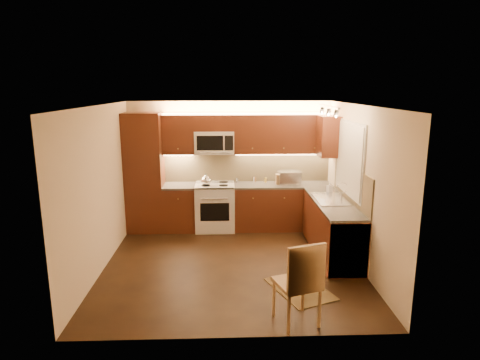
{
  "coord_description": "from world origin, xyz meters",
  "views": [
    {
      "loc": [
        -0.1,
        -6.14,
        2.76
      ],
      "look_at": [
        0.15,
        0.55,
        1.25
      ],
      "focal_mm": 30.81,
      "sensor_mm": 36.0,
      "label": 1
    }
  ],
  "objects_px": {
    "toaster_oven": "(289,178)",
    "knife_block": "(278,179)",
    "sink": "(331,195)",
    "microwave": "(214,142)",
    "stove": "(215,207)",
    "kettle": "(206,179)",
    "soap_bottle": "(330,188)",
    "dining_chair": "(297,281)"
  },
  "relations": [
    {
      "from": "kettle",
      "to": "knife_block",
      "type": "height_order",
      "value": "kettle"
    },
    {
      "from": "microwave",
      "to": "soap_bottle",
      "type": "distance_m",
      "value": 2.35
    },
    {
      "from": "soap_bottle",
      "to": "dining_chair",
      "type": "bearing_deg",
      "value": -135.21
    },
    {
      "from": "knife_block",
      "to": "dining_chair",
      "type": "xyz_separation_m",
      "value": [
        -0.21,
        -3.41,
        -0.47
      ]
    },
    {
      "from": "toaster_oven",
      "to": "soap_bottle",
      "type": "distance_m",
      "value": 0.94
    },
    {
      "from": "kettle",
      "to": "soap_bottle",
      "type": "xyz_separation_m",
      "value": [
        2.25,
        -0.54,
        -0.05
      ]
    },
    {
      "from": "kettle",
      "to": "toaster_oven",
      "type": "relative_size",
      "value": 0.56
    },
    {
      "from": "microwave",
      "to": "knife_block",
      "type": "bearing_deg",
      "value": -4.76
    },
    {
      "from": "stove",
      "to": "soap_bottle",
      "type": "height_order",
      "value": "soap_bottle"
    },
    {
      "from": "microwave",
      "to": "dining_chair",
      "type": "distance_m",
      "value": 3.85
    },
    {
      "from": "sink",
      "to": "soap_bottle",
      "type": "height_order",
      "value": "soap_bottle"
    },
    {
      "from": "stove",
      "to": "knife_block",
      "type": "height_order",
      "value": "knife_block"
    },
    {
      "from": "kettle",
      "to": "soap_bottle",
      "type": "height_order",
      "value": "kettle"
    },
    {
      "from": "knife_block",
      "to": "toaster_oven",
      "type": "bearing_deg",
      "value": -0.35
    },
    {
      "from": "sink",
      "to": "dining_chair",
      "type": "xyz_separation_m",
      "value": [
        -0.96,
        -2.25,
        -0.45
      ]
    },
    {
      "from": "sink",
      "to": "knife_block",
      "type": "bearing_deg",
      "value": 123.14
    },
    {
      "from": "toaster_oven",
      "to": "knife_block",
      "type": "height_order",
      "value": "toaster_oven"
    },
    {
      "from": "kettle",
      "to": "dining_chair",
      "type": "bearing_deg",
      "value": -67.78
    },
    {
      "from": "toaster_oven",
      "to": "sink",
      "type": "bearing_deg",
      "value": -69.26
    },
    {
      "from": "stove",
      "to": "sink",
      "type": "distance_m",
      "value": 2.35
    },
    {
      "from": "knife_block",
      "to": "soap_bottle",
      "type": "distance_m",
      "value": 1.09
    },
    {
      "from": "kettle",
      "to": "toaster_oven",
      "type": "distance_m",
      "value": 1.63
    },
    {
      "from": "kettle",
      "to": "dining_chair",
      "type": "distance_m",
      "value": 3.51
    },
    {
      "from": "microwave",
      "to": "toaster_oven",
      "type": "distance_m",
      "value": 1.61
    },
    {
      "from": "sink",
      "to": "knife_block",
      "type": "relative_size",
      "value": 4.36
    },
    {
      "from": "toaster_oven",
      "to": "soap_bottle",
      "type": "height_order",
      "value": "toaster_oven"
    },
    {
      "from": "toaster_oven",
      "to": "knife_block",
      "type": "bearing_deg",
      "value": 175.92
    },
    {
      "from": "knife_block",
      "to": "sink",
      "type": "bearing_deg",
      "value": -57.58
    },
    {
      "from": "sink",
      "to": "stove",
      "type": "bearing_deg",
      "value": 150.64
    },
    {
      "from": "stove",
      "to": "dining_chair",
      "type": "xyz_separation_m",
      "value": [
        1.04,
        -3.38,
        0.07
      ]
    },
    {
      "from": "stove",
      "to": "microwave",
      "type": "distance_m",
      "value": 1.27
    },
    {
      "from": "soap_bottle",
      "to": "stove",
      "type": "bearing_deg",
      "value": 138.45
    },
    {
      "from": "stove",
      "to": "sink",
      "type": "height_order",
      "value": "sink"
    },
    {
      "from": "stove",
      "to": "microwave",
      "type": "height_order",
      "value": "microwave"
    },
    {
      "from": "sink",
      "to": "dining_chair",
      "type": "bearing_deg",
      "value": -113.14
    },
    {
      "from": "microwave",
      "to": "toaster_oven",
      "type": "xyz_separation_m",
      "value": [
        1.46,
        -0.1,
        -0.69
      ]
    },
    {
      "from": "kettle",
      "to": "knife_block",
      "type": "distance_m",
      "value": 1.42
    },
    {
      "from": "microwave",
      "to": "dining_chair",
      "type": "bearing_deg",
      "value": -73.52
    },
    {
      "from": "knife_block",
      "to": "dining_chair",
      "type": "relative_size",
      "value": 0.19
    },
    {
      "from": "kettle",
      "to": "toaster_oven",
      "type": "bearing_deg",
      "value": 7.28
    },
    {
      "from": "stove",
      "to": "kettle",
      "type": "height_order",
      "value": "kettle"
    },
    {
      "from": "sink",
      "to": "microwave",
      "type": "bearing_deg",
      "value": 147.79
    }
  ]
}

